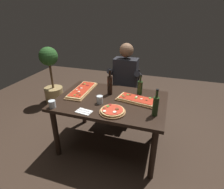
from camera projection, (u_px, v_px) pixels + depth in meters
The scene contains 14 objects.
ground_plane at pixel (111, 144), 2.65m from camera, with size 6.40×6.40×0.00m, color #38281E.
dining_table at pixel (111, 106), 2.37m from camera, with size 1.40×0.96×0.74m.
pizza_rectangular_front at pixel (137, 100), 2.28m from camera, with size 0.55×0.32×0.05m.
pizza_rectangular_left at pixel (82, 90), 2.55m from camera, with size 0.26×0.62×0.05m.
pizza_round_far at pixel (112, 111), 2.03m from camera, with size 0.30×0.30×0.05m.
wine_bottle_dark at pixel (110, 85), 2.42m from camera, with size 0.07×0.07×0.35m.
oil_bottle_amber at pixel (140, 87), 2.43m from camera, with size 0.07×0.07×0.28m.
vinegar_bottle_green at pixel (156, 106), 1.94m from camera, with size 0.06×0.06×0.31m.
tumbler_near_camera at pixel (52, 104), 2.13m from camera, with size 0.08×0.08×0.09m.
tumbler_far_side at pixel (100, 100), 2.22m from camera, with size 0.08×0.08×0.10m.
napkin_cutlery_set at pixel (84, 112), 2.05m from camera, with size 0.19×0.14×0.01m.
diner_chair at pixel (126, 91), 3.17m from camera, with size 0.44×0.44×0.87m.
seated_diner at pixel (125, 80), 2.96m from camera, with size 0.53×0.41×1.33m.
potted_plant_corner at pixel (51, 76), 3.64m from camera, with size 0.38×0.38×1.15m.
Camera 1 is at (0.65, -1.97, 1.80)m, focal length 28.83 mm.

